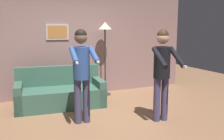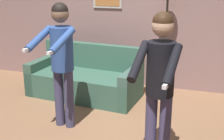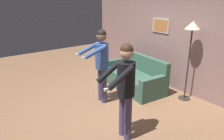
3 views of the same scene
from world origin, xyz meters
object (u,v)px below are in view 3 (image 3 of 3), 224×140
Objects in this scene: torchiere_lamp at (192,35)px; person_standing_right at (125,84)px; person_standing_left at (101,59)px; couch at (133,78)px.

torchiere_lamp is 2.25m from person_standing_right.
torchiere_lamp reaches higher than person_standing_left.
couch is at bearing 98.05° from person_standing_left.
person_standing_left is 1.01× the size of person_standing_right.
person_standing_left is (-1.12, -1.69, -0.53)m from torchiere_lamp.
couch is 1.41m from person_standing_left.
person_standing_right is at bearing -46.59° from couch.
person_standing_left is at bearing -123.63° from torchiere_lamp.
person_standing_right is (0.26, -2.16, -0.54)m from torchiere_lamp.
torchiere_lamp is at bearing 56.37° from person_standing_left.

